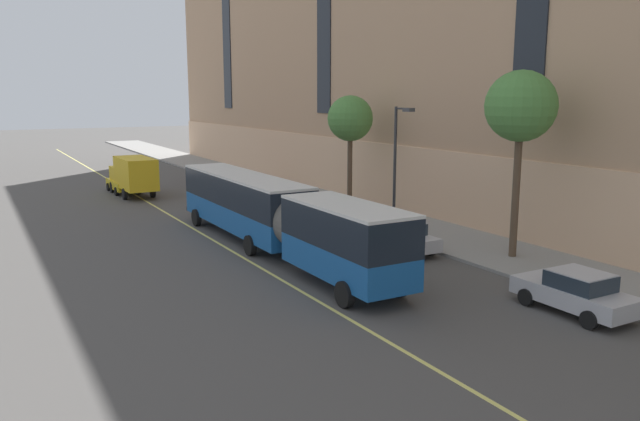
{
  "coord_description": "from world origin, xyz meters",
  "views": [
    {
      "loc": [
        -13.39,
        -22.68,
        7.71
      ],
      "look_at": [
        2.19,
        4.85,
        1.8
      ],
      "focal_mm": 35.0,
      "sensor_mm": 36.0,
      "label": 1
    }
  ],
  "objects_px": {
    "parked_car_silver_4": "(400,236)",
    "taxi_cab": "(124,183)",
    "parked_car_navy_6": "(279,197)",
    "parked_car_silver_7": "(576,292)",
    "parked_car_red_2": "(210,174)",
    "street_tree_far_uptown": "(350,119)",
    "street_tree_mid_block": "(521,108)",
    "fire_hydrant": "(366,218)",
    "box_truck": "(134,174)",
    "parked_car_red_0": "(336,214)",
    "street_lamp": "(398,157)",
    "parked_car_silver_3": "(237,183)",
    "city_bus": "(274,213)"
  },
  "relations": [
    {
      "from": "city_bus",
      "to": "box_truck",
      "type": "distance_m",
      "value": 21.14
    },
    {
      "from": "parked_car_silver_3",
      "to": "street_tree_far_uptown",
      "type": "height_order",
      "value": "street_tree_far_uptown"
    },
    {
      "from": "parked_car_red_0",
      "to": "parked_car_red_2",
      "type": "height_order",
      "value": "same"
    },
    {
      "from": "parked_car_silver_7",
      "to": "box_truck",
      "type": "xyz_separation_m",
      "value": [
        -7.54,
        34.14,
        0.93
      ]
    },
    {
      "from": "box_truck",
      "to": "street_lamp",
      "type": "relative_size",
      "value": 0.98
    },
    {
      "from": "parked_car_silver_4",
      "to": "taxi_cab",
      "type": "xyz_separation_m",
      "value": [
        -7.73,
        26.22,
        0.0
      ]
    },
    {
      "from": "city_bus",
      "to": "street_lamp",
      "type": "bearing_deg",
      "value": 0.58
    },
    {
      "from": "box_truck",
      "to": "fire_hydrant",
      "type": "xyz_separation_m",
      "value": [
        9.24,
        -18.1,
        -1.22
      ]
    },
    {
      "from": "taxi_cab",
      "to": "street_tree_mid_block",
      "type": "height_order",
      "value": "street_tree_mid_block"
    },
    {
      "from": "parked_car_red_0",
      "to": "street_lamp",
      "type": "relative_size",
      "value": 0.66
    },
    {
      "from": "parked_car_silver_4",
      "to": "box_truck",
      "type": "bearing_deg",
      "value": 107.3
    },
    {
      "from": "parked_car_silver_4",
      "to": "parked_car_silver_7",
      "type": "xyz_separation_m",
      "value": [
        0.1,
        -10.25,
        0.0
      ]
    },
    {
      "from": "parked_car_red_2",
      "to": "box_truck",
      "type": "relative_size",
      "value": 0.66
    },
    {
      "from": "parked_car_red_0",
      "to": "parked_car_navy_6",
      "type": "distance_m",
      "value": 7.34
    },
    {
      "from": "parked_car_silver_3",
      "to": "street_lamp",
      "type": "relative_size",
      "value": 0.67
    },
    {
      "from": "parked_car_red_0",
      "to": "taxi_cab",
      "type": "relative_size",
      "value": 1.02
    },
    {
      "from": "city_bus",
      "to": "parked_car_navy_6",
      "type": "distance_m",
      "value": 12.35
    },
    {
      "from": "parked_car_red_2",
      "to": "parked_car_silver_3",
      "type": "bearing_deg",
      "value": -88.83
    },
    {
      "from": "parked_car_navy_6",
      "to": "fire_hydrant",
      "type": "height_order",
      "value": "parked_car_navy_6"
    },
    {
      "from": "box_truck",
      "to": "parked_car_silver_3",
      "type": "bearing_deg",
      "value": -16.1
    },
    {
      "from": "box_truck",
      "to": "parked_car_silver_4",
      "type": "bearing_deg",
      "value": -72.7
    },
    {
      "from": "parked_car_silver_7",
      "to": "street_tree_mid_block",
      "type": "xyz_separation_m",
      "value": [
        3.67,
        6.43,
        6.32
      ]
    },
    {
      "from": "parked_car_silver_7",
      "to": "fire_hydrant",
      "type": "relative_size",
      "value": 6.09
    },
    {
      "from": "box_truck",
      "to": "street_tree_far_uptown",
      "type": "distance_m",
      "value": 17.85
    },
    {
      "from": "street_lamp",
      "to": "box_truck",
      "type": "bearing_deg",
      "value": 113.99
    },
    {
      "from": "parked_car_navy_6",
      "to": "box_truck",
      "type": "relative_size",
      "value": 0.63
    },
    {
      "from": "parked_car_navy_6",
      "to": "taxi_cab",
      "type": "relative_size",
      "value": 0.96
    },
    {
      "from": "street_tree_far_uptown",
      "to": "fire_hydrant",
      "type": "relative_size",
      "value": 10.41
    },
    {
      "from": "parked_car_silver_4",
      "to": "parked_car_navy_6",
      "type": "relative_size",
      "value": 1.05
    },
    {
      "from": "parked_car_red_0",
      "to": "parked_car_red_2",
      "type": "bearing_deg",
      "value": 90.39
    },
    {
      "from": "city_bus",
      "to": "box_truck",
      "type": "height_order",
      "value": "city_bus"
    },
    {
      "from": "parked_car_silver_4",
      "to": "street_tree_mid_block",
      "type": "relative_size",
      "value": 0.52
    },
    {
      "from": "street_tree_mid_block",
      "to": "street_lamp",
      "type": "relative_size",
      "value": 1.25
    },
    {
      "from": "parked_car_silver_4",
      "to": "taxi_cab",
      "type": "relative_size",
      "value": 1.0
    },
    {
      "from": "taxi_cab",
      "to": "fire_hydrant",
      "type": "distance_m",
      "value": 22.54
    },
    {
      "from": "city_bus",
      "to": "street_lamp",
      "type": "height_order",
      "value": "street_lamp"
    },
    {
      "from": "parked_car_navy_6",
      "to": "taxi_cab",
      "type": "height_order",
      "value": "same"
    },
    {
      "from": "parked_car_red_2",
      "to": "street_tree_far_uptown",
      "type": "distance_m",
      "value": 18.37
    },
    {
      "from": "parked_car_navy_6",
      "to": "fire_hydrant",
      "type": "bearing_deg",
      "value": -77.23
    },
    {
      "from": "parked_car_red_0",
      "to": "parked_car_navy_6",
      "type": "relative_size",
      "value": 1.06
    },
    {
      "from": "fire_hydrant",
      "to": "taxi_cab",
      "type": "bearing_deg",
      "value": 115.0
    },
    {
      "from": "parked_car_red_2",
      "to": "parked_car_silver_7",
      "type": "distance_m",
      "value": 38.13
    },
    {
      "from": "parked_car_navy_6",
      "to": "parked_car_silver_7",
      "type": "xyz_separation_m",
      "value": [
        0.12,
        -24.05,
        0.0
      ]
    },
    {
      "from": "parked_car_silver_4",
      "to": "street_tree_mid_block",
      "type": "height_order",
      "value": "street_tree_mid_block"
    },
    {
      "from": "parked_car_silver_7",
      "to": "taxi_cab",
      "type": "relative_size",
      "value": 0.97
    },
    {
      "from": "parked_car_silver_3",
      "to": "box_truck",
      "type": "bearing_deg",
      "value": 163.9
    },
    {
      "from": "city_bus",
      "to": "street_lamp",
      "type": "distance_m",
      "value": 7.83
    },
    {
      "from": "street_lamp",
      "to": "parked_car_silver_7",
      "type": "bearing_deg",
      "value": -97.78
    },
    {
      "from": "parked_car_red_2",
      "to": "street_lamp",
      "type": "relative_size",
      "value": 0.65
    },
    {
      "from": "parked_car_navy_6",
      "to": "taxi_cab",
      "type": "xyz_separation_m",
      "value": [
        -7.71,
        12.42,
        0.0
      ]
    }
  ]
}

